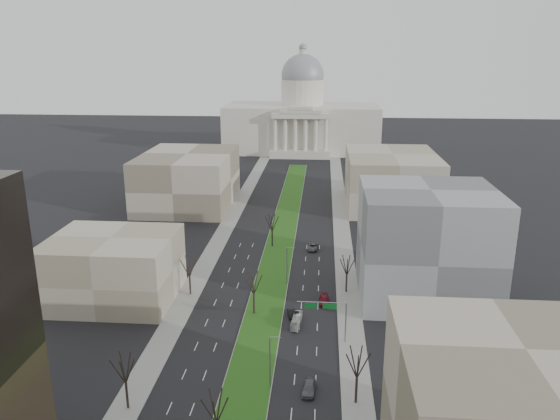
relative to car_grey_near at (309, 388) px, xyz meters
The scene contains 24 objects.
ground 66.57m from the car_grey_near, 98.63° to the left, with size 600.00×600.00×0.00m, color black.
median 65.57m from the car_grey_near, 98.76° to the left, with size 8.00×222.03×0.20m.
sidewalk_left 49.21m from the car_grey_near, 123.97° to the left, with size 5.00×330.00×0.15m, color gray.
sidewalk_right 41.50m from the car_grey_near, 79.57° to the left, with size 5.00×330.00×0.15m, color gray.
capitol 216.18m from the car_grey_near, 92.66° to the left, with size 80.00×46.00×55.00m.
building_beige_left 53.25m from the car_grey_near, 144.37° to the left, with size 26.00×22.00×14.00m, color #9E947A.
building_grey_right 46.16m from the car_grey_near, 57.58° to the left, with size 28.00×26.00×24.00m, color slate.
building_far_left 115.26m from the car_grey_near, 113.04° to the left, with size 30.00×40.00×18.00m, color gray.
building_far_right 113.89m from the car_grey_near, 77.28° to the left, with size 30.00×40.00×18.00m, color #9E947A.
tree_left_mid 28.56m from the car_grey_near, 167.17° to the right, with size 5.40×5.40×9.72m.
tree_left_far 43.80m from the car_grey_near, 128.81° to the left, with size 5.28×5.28×9.50m.
tree_right_mid 9.83m from the car_grey_near, 16.91° to the right, with size 5.52×5.52×9.94m.
tree_right_far 38.91m from the car_grey_near, 79.20° to the left, with size 5.04×5.04×9.07m.
tree_median_a 19.57m from the car_grey_near, 130.19° to the right, with size 5.40×5.40×9.72m.
tree_median_b 29.12m from the car_grey_near, 114.92° to the left, with size 5.40×5.40×9.72m.
tree_median_c 67.17m from the car_grey_near, 100.33° to the left, with size 5.40×5.40×9.72m.
streetlamp_median_b 7.43m from the car_grey_near, behind, with size 1.90×0.20×9.16m.
streetlamp_median_c 41.47m from the car_grey_near, 98.68° to the left, with size 1.90×0.20×9.16m.
mast_arm_signs 17.05m from the car_grey_near, 77.54° to the left, with size 9.12×0.24×8.09m.
car_grey_near is the anchor object (origin of this frame).
car_black 25.86m from the car_grey_near, 99.50° to the left, with size 1.43×4.09×1.35m, color black.
car_red 31.82m from the car_grey_near, 85.79° to the left, with size 2.06×5.07×1.47m, color maroon.
car_grey_far 64.19m from the car_grey_near, 90.72° to the left, with size 2.60×5.64×1.57m, color #53555B.
box_van 22.02m from the car_grey_near, 98.11° to the left, with size 1.54×6.59×1.84m, color #BABABA.
Camera 1 is at (11.29, -20.52, 52.16)m, focal length 35.00 mm.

